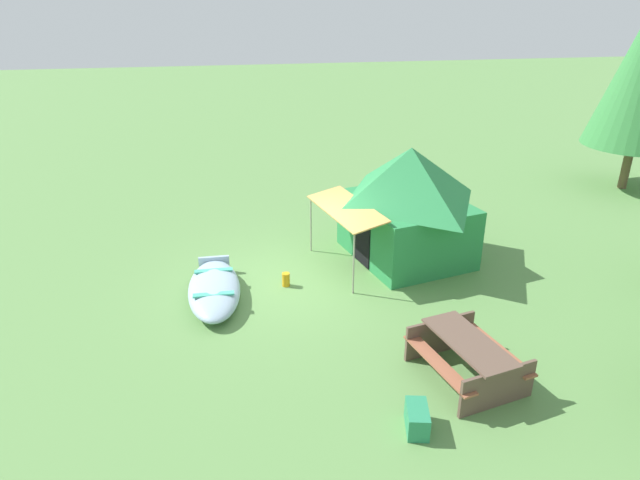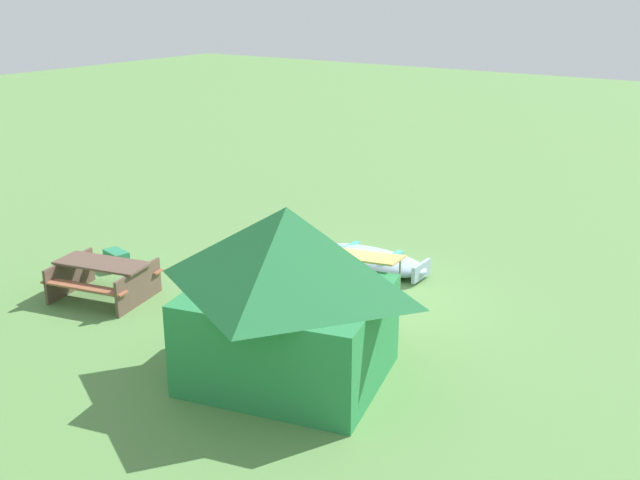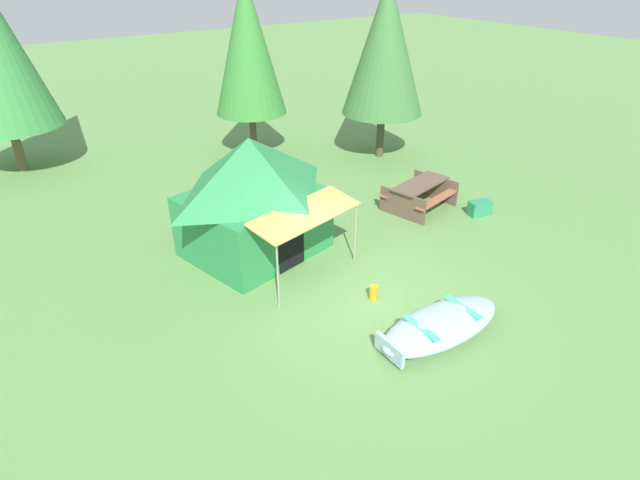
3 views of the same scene
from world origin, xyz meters
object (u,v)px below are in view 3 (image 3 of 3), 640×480
object	(u,v)px
canvas_cabin_tent	(252,195)
picnic_table	(420,192)
cooler_box	(480,208)
pine_tree_back_left	(385,47)
fuel_can	(373,292)
beached_rowboat	(440,325)
pine_tree_far_center	(248,45)

from	to	relation	value
canvas_cabin_tent	picnic_table	bearing A→B (deg)	-5.59
picnic_table	cooler_box	distance (m)	1.65
pine_tree_back_left	fuel_can	bearing A→B (deg)	-130.88
fuel_can	picnic_table	bearing A→B (deg)	34.85
picnic_table	pine_tree_back_left	world-z (taller)	pine_tree_back_left
beached_rowboat	canvas_cabin_tent	size ratio (longest dim) A/B	0.68
beached_rowboat	fuel_can	xyz separation A→B (m)	(-0.28, 1.59, -0.07)
picnic_table	fuel_can	world-z (taller)	picnic_table
beached_rowboat	fuel_can	size ratio (longest dim) A/B	8.66
canvas_cabin_tent	pine_tree_back_left	xyz separation A→B (m)	(6.64, 3.36, 2.17)
beached_rowboat	picnic_table	bearing A→B (deg)	50.31
beached_rowboat	canvas_cabin_tent	bearing A→B (deg)	105.70
pine_tree_far_center	canvas_cabin_tent	bearing A→B (deg)	-117.81
canvas_cabin_tent	picnic_table	size ratio (longest dim) A/B	1.91
canvas_cabin_tent	fuel_can	size ratio (longest dim) A/B	12.72
beached_rowboat	pine_tree_far_center	xyz separation A→B (m)	(1.87, 10.75, 3.40)
beached_rowboat	cooler_box	size ratio (longest dim) A/B	4.55
picnic_table	cooler_box	bearing A→B (deg)	-49.50
fuel_can	pine_tree_back_left	world-z (taller)	pine_tree_back_left
canvas_cabin_tent	picnic_table	xyz separation A→B (m)	(4.84, -0.47, -0.97)
beached_rowboat	cooler_box	world-z (taller)	beached_rowboat
canvas_cabin_tent	pine_tree_far_center	bearing A→B (deg)	62.19
cooler_box	pine_tree_back_left	size ratio (longest dim) A/B	0.10
canvas_cabin_tent	pine_tree_back_left	distance (m)	7.76
canvas_cabin_tent	cooler_box	distance (m)	6.26
cooler_box	pine_tree_back_left	distance (m)	6.16
picnic_table	fuel_can	xyz separation A→B (m)	(-3.80, -2.65, -0.31)
cooler_box	fuel_can	xyz separation A→B (m)	(-4.86, -1.41, -0.04)
beached_rowboat	fuel_can	world-z (taller)	beached_rowboat
canvas_cabin_tent	pine_tree_far_center	size ratio (longest dim) A/B	0.68
beached_rowboat	picnic_table	world-z (taller)	picnic_table
beached_rowboat	canvas_cabin_tent	xyz separation A→B (m)	(-1.32, 4.71, 1.21)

